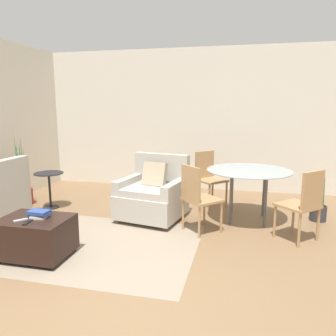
{
  "coord_description": "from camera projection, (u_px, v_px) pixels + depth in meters",
  "views": [
    {
      "loc": [
        1.18,
        -2.53,
        1.64
      ],
      "look_at": [
        0.1,
        2.06,
        0.75
      ],
      "focal_mm": 35.0,
      "sensor_mm": 36.0,
      "label": 1
    }
  ],
  "objects": [
    {
      "name": "potted_plant",
      "position": [
        22.0,
        188.0,
        5.52
      ],
      "size": [
        0.33,
        0.33,
        1.24
      ],
      "color": "maroon",
      "rests_on": "ground_plane"
    },
    {
      "name": "dining_chair_near_right",
      "position": [
        304.0,
        201.0,
        3.94
      ],
      "size": [
        0.59,
        0.59,
        0.9
      ],
      "color": "tan",
      "rests_on": "ground_plane"
    },
    {
      "name": "wall_back",
      "position": [
        185.0,
        120.0,
        6.51
      ],
      "size": [
        12.0,
        0.06,
        2.75
      ],
      "color": "silver",
      "rests_on": "ground_plane"
    },
    {
      "name": "armchair",
      "position": [
        153.0,
        195.0,
        4.83
      ],
      "size": [
        1.01,
        0.99,
        0.93
      ],
      "color": "#B2ADA3",
      "rests_on": "ground_plane"
    },
    {
      "name": "potted_plant_small",
      "position": [
        319.0,
        206.0,
        4.74
      ],
      "size": [
        0.23,
        0.23,
        0.77
      ],
      "color": "#333338",
      "rests_on": "ground_plane"
    },
    {
      "name": "dining_chair_far_left",
      "position": [
        208.0,
        174.0,
        5.48
      ],
      "size": [
        0.59,
        0.59,
        0.9
      ],
      "color": "tan",
      "rests_on": "ground_plane"
    },
    {
      "name": "book_stack",
      "position": [
        39.0,
        214.0,
        3.56
      ],
      "size": [
        0.25,
        0.18,
        0.08
      ],
      "color": "beige",
      "rests_on": "ottoman"
    },
    {
      "name": "ottoman",
      "position": [
        36.0,
        236.0,
        3.58
      ],
      "size": [
        0.74,
        0.55,
        0.45
      ],
      "color": "black",
      "rests_on": "ground_plane"
    },
    {
      "name": "tv_remote_secondary",
      "position": [
        21.0,
        220.0,
        3.48
      ],
      "size": [
        0.12,
        0.14,
        0.01
      ],
      "color": "#B7B7BC",
      "rests_on": "ottoman"
    },
    {
      "name": "dining_chair_near_left",
      "position": [
        197.0,
        194.0,
        4.24
      ],
      "size": [
        0.59,
        0.59,
        0.9
      ],
      "color": "tan",
      "rests_on": "ground_plane"
    },
    {
      "name": "tv_remote_primary",
      "position": [
        28.0,
        222.0,
        3.41
      ],
      "size": [
        0.06,
        0.16,
        0.01
      ],
      "color": "black",
      "rests_on": "ottoman"
    },
    {
      "name": "area_rug",
      "position": [
        92.0,
        244.0,
        3.95
      ],
      "size": [
        2.51,
        1.86,
        0.01
      ],
      "color": "gray",
      "rests_on": "ground_plane"
    },
    {
      "name": "ground_plane",
      "position": [
        106.0,
        289.0,
        2.99
      ],
      "size": [
        20.0,
        20.0,
        0.0
      ],
      "primitive_type": "plane",
      "color": "brown"
    },
    {
      "name": "side_table",
      "position": [
        49.0,
        183.0,
        5.3
      ],
      "size": [
        0.46,
        0.46,
        0.59
      ],
      "color": "black",
      "rests_on": "ground_plane"
    },
    {
      "name": "dining_table",
      "position": [
        249.0,
        175.0,
        4.68
      ],
      "size": [
        1.2,
        1.2,
        0.75
      ],
      "color": "#99A8AD",
      "rests_on": "ground_plane"
    }
  ]
}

